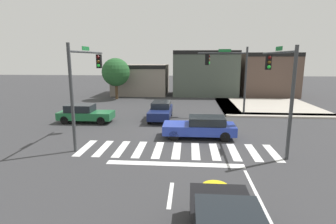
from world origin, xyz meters
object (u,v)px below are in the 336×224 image
(car_blue, at_px, (201,127))
(roadside_tree, at_px, (116,72))
(car_green, at_px, (85,113))
(traffic_signal_southeast, at_px, (280,77))
(traffic_signal_southwest, at_px, (85,75))
(car_navy, at_px, (161,111))
(traffic_signal_northeast, at_px, (229,70))

(car_blue, distance_m, roadside_tree, 18.93)
(car_blue, bearing_deg, car_green, -20.67)
(traffic_signal_southeast, relative_size, traffic_signal_southwest, 0.99)
(car_green, xyz_separation_m, car_navy, (6.06, 1.53, 0.02))
(traffic_signal_northeast, bearing_deg, roadside_tree, -34.05)
(roadside_tree, bearing_deg, car_blue, -57.90)
(traffic_signal_southeast, bearing_deg, roadside_tree, 39.39)
(car_navy, bearing_deg, traffic_signal_southeast, 49.01)
(car_blue, xyz_separation_m, car_navy, (-3.16, 5.00, 0.04))
(traffic_signal_northeast, relative_size, car_navy, 1.39)
(traffic_signal_northeast, xyz_separation_m, roadside_tree, (-12.68, 8.57, -0.74))
(traffic_signal_southeast, xyz_separation_m, traffic_signal_southwest, (-11.41, 0.31, 0.02))
(traffic_signal_northeast, bearing_deg, traffic_signal_southwest, 40.63)
(traffic_signal_northeast, distance_m, car_blue, 8.51)
(traffic_signal_southwest, xyz_separation_m, car_navy, (3.96, 6.15, -3.35))
(traffic_signal_southeast, bearing_deg, traffic_signal_southwest, 88.42)
(car_blue, height_order, car_navy, car_navy)
(traffic_signal_southeast, height_order, car_blue, traffic_signal_southeast)
(traffic_signal_southeast, distance_m, car_green, 14.76)
(traffic_signal_southeast, relative_size, roadside_tree, 1.14)
(traffic_signal_northeast, xyz_separation_m, car_green, (-11.95, -3.82, -3.39))
(traffic_signal_southeast, bearing_deg, car_navy, 49.01)
(car_blue, height_order, roadside_tree, roadside_tree)
(car_green, relative_size, roadside_tree, 0.84)
(car_navy, bearing_deg, car_green, -75.87)
(car_green, bearing_deg, traffic_signal_southwest, -65.67)
(traffic_signal_northeast, relative_size, car_blue, 1.30)
(car_navy, height_order, roadside_tree, roadside_tree)
(traffic_signal_northeast, bearing_deg, car_navy, 21.33)
(traffic_signal_southwest, bearing_deg, traffic_signal_northeast, -49.37)
(traffic_signal_southwest, relative_size, car_blue, 1.27)
(traffic_signal_northeast, relative_size, car_green, 1.41)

